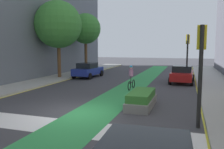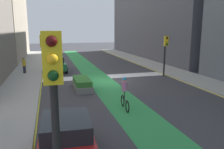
{
  "view_description": "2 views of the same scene",
  "coord_description": "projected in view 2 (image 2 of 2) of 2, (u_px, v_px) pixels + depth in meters",
  "views": [
    {
      "loc": [
        5.2,
        -10.17,
        3.23
      ],
      "look_at": [
        0.68,
        3.84,
        1.49
      ],
      "focal_mm": 37.61,
      "sensor_mm": 36.0,
      "label": 1
    },
    {
      "loc": [
        5.2,
        18.9,
        4.48
      ],
      "look_at": [
        0.77,
        3.03,
        1.21
      ],
      "focal_mm": 36.23,
      "sensor_mm": 36.0,
      "label": 2
    }
  ],
  "objects": [
    {
      "name": "ground_plane",
      "position": [
        111.0,
        81.0,
        20.1
      ],
      "size": [
        120.0,
        120.0,
        0.0
      ],
      "primitive_type": "plane",
      "color": "#38383D"
    },
    {
      "name": "traffic_signal_far_right",
      "position": [
        54.0,
        103.0,
        4.3
      ],
      "size": [
        0.35,
        0.52,
        4.47
      ],
      "color": "black",
      "rests_on": "ground_plane"
    },
    {
      "name": "bike_lane_paint",
      "position": [
        101.0,
        82.0,
        19.86
      ],
      "size": [
        2.4,
        60.0,
        0.01
      ],
      "primitive_type": "cube",
      "color": "#2D8C47",
      "rests_on": "ground_plane"
    },
    {
      "name": "traffic_signal_near_left",
      "position": [
        165.0,
        48.0,
        21.58
      ],
      "size": [
        0.35,
        0.52,
        3.9
      ],
      "color": "black",
      "rests_on": "ground_plane"
    },
    {
      "name": "crosswalk_band",
      "position": [
        106.0,
        77.0,
        21.99
      ],
      "size": [
        12.0,
        1.8,
        0.01
      ],
      "primitive_type": "cube",
      "color": "silver",
      "rests_on": "ground_plane"
    },
    {
      "name": "pedestrian_sidewalk_right_a",
      "position": [
        24.0,
        65.0,
        22.85
      ],
      "size": [
        0.34,
        0.34,
        1.58
      ],
      "color": "#262638",
      "rests_on": "sidewalk_right"
    },
    {
      "name": "sidewalk_left",
      "position": [
        185.0,
        76.0,
        22.06
      ],
      "size": [
        3.0,
        60.0,
        0.15
      ],
      "primitive_type": "cube",
      "color": "#9E9E99",
      "rests_on": "ground_plane"
    },
    {
      "name": "car_red_right_far",
      "position": [
        67.0,
        141.0,
        7.58
      ],
      "size": [
        2.19,
        4.28,
        1.57
      ],
      "color": "#A51919",
      "rests_on": "ground_plane"
    },
    {
      "name": "median_planter",
      "position": [
        82.0,
        84.0,
        17.23
      ],
      "size": [
        1.24,
        3.13,
        0.85
      ],
      "color": "slate",
      "rests_on": "ground_plane"
    },
    {
      "name": "curb_stripe_left",
      "position": [
        171.0,
        77.0,
        21.68
      ],
      "size": [
        0.16,
        60.0,
        0.01
      ],
      "primitive_type": "cube",
      "color": "yellow",
      "rests_on": "ground_plane"
    },
    {
      "name": "car_green_right_near",
      "position": [
        56.0,
        64.0,
        24.64
      ],
      "size": [
        2.19,
        4.28,
        1.57
      ],
      "color": "#196033",
      "rests_on": "ground_plane"
    },
    {
      "name": "curb_stripe_right",
      "position": [
        41.0,
        85.0,
        18.51
      ],
      "size": [
        0.16,
        60.0,
        0.01
      ],
      "primitive_type": "cube",
      "color": "yellow",
      "rests_on": "ground_plane"
    },
    {
      "name": "cyclist_in_lane",
      "position": [
        125.0,
        92.0,
        12.88
      ],
      "size": [
        0.32,
        1.73,
        1.86
      ],
      "color": "black",
      "rests_on": "ground_plane"
    },
    {
      "name": "sidewalk_right",
      "position": [
        21.0,
        86.0,
        18.1
      ],
      "size": [
        3.0,
        60.0,
        0.15
      ],
      "primitive_type": "cube",
      "color": "#9E9E99",
      "rests_on": "ground_plane"
    },
    {
      "name": "traffic_signal_near_right",
      "position": [
        43.0,
        50.0,
        18.35
      ],
      "size": [
        0.35,
        0.52,
        4.07
      ],
      "color": "black",
      "rests_on": "ground_plane"
    }
  ]
}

